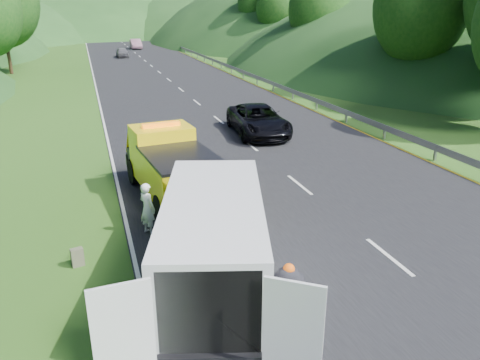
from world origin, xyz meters
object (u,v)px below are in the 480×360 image
object	(u,v)px
worker	(286,343)
passing_suv	(258,134)
child	(219,247)
suitcase	(77,257)
woman	(149,233)
tow_truck	(171,165)
white_van	(214,238)

from	to	relation	value
worker	passing_suv	world-z (taller)	worker
child	suitcase	xyz separation A→B (m)	(-3.95, 0.20, 0.26)
woman	child	size ratio (longest dim) A/B	1.66
tow_truck	child	size ratio (longest dim) A/B	6.24
white_van	child	xyz separation A→B (m)	(0.68, 2.05, -1.43)
child	suitcase	size ratio (longest dim) A/B	1.88
child	passing_suv	size ratio (longest dim) A/B	0.18
suitcase	worker	bearing A→B (deg)	-48.10
white_van	passing_suv	world-z (taller)	white_van
tow_truck	worker	distance (m)	8.89
woman	suitcase	world-z (taller)	woman
white_van	worker	xyz separation A→B (m)	(0.91, -2.41, -1.43)
woman	worker	distance (m)	6.37
white_van	worker	world-z (taller)	white_van
white_van	woman	bearing A→B (deg)	124.12
worker	suitcase	bearing A→B (deg)	126.92
white_van	suitcase	xyz separation A→B (m)	(-3.27, 2.25, -1.17)
suitcase	passing_suv	world-z (taller)	passing_suv
tow_truck	suitcase	distance (m)	5.41
woman	child	distance (m)	2.41
tow_truck	suitcase	bearing A→B (deg)	-135.88
white_van	woman	world-z (taller)	white_van
passing_suv	woman	bearing A→B (deg)	-120.83
tow_truck	woman	size ratio (longest dim) A/B	3.75
woman	suitcase	bearing A→B (deg)	90.32
white_van	child	bearing A→B (deg)	88.07
white_van	suitcase	bearing A→B (deg)	161.98
tow_truck	passing_suv	bearing A→B (deg)	44.38
child	worker	distance (m)	4.46
tow_truck	woman	world-z (taller)	tow_truck
passing_suv	suitcase	bearing A→B (deg)	-124.32
white_van	passing_suv	size ratio (longest dim) A/B	1.35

